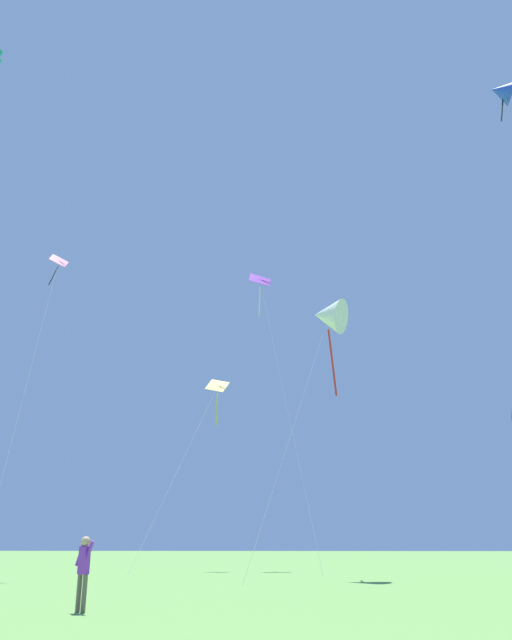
# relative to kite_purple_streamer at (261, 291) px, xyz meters

# --- Properties ---
(kite_purple_streamer) EXTENTS (4.82, 12.24, 21.80)m
(kite_purple_streamer) POSITION_rel_kite_purple_streamer_xyz_m (0.00, 0.00, 0.00)
(kite_purple_streamer) COLOR purple
(kite_purple_streamer) RESTS_ON ground_plane
(kite_pink_low) EXTENTS (2.44, 9.64, 17.30)m
(kite_pink_low) POSITION_rel_kite_purple_streamer_xyz_m (-10.50, -14.31, -4.61)
(kite_pink_low) COLOR pink
(kite_pink_low) RESTS_ON ground_plane
(kite_blue_delta) EXTENTS (3.13, 11.06, 24.28)m
(kite_blue_delta) POSITION_rel_kite_purple_streamer_xyz_m (13.68, -17.96, 3.48)
(kite_blue_delta) COLOR blue
(kite_blue_delta) RESTS_ON ground_plane
(kite_yellow_diamond) EXTENTS (3.75, 10.36, 12.47)m
(kite_yellow_diamond) POSITION_rel_kite_purple_streamer_xyz_m (-2.92, -3.28, -8.89)
(kite_yellow_diamond) COLOR yellow
(kite_yellow_diamond) RESTS_ON ground_plane
(kite_white_distant) EXTENTS (5.16, 8.69, 14.38)m
(kite_white_distant) POSITION_rel_kite_purple_streamer_xyz_m (4.55, -13.05, -6.75)
(kite_white_distant) COLOR white
(kite_white_distant) RESTS_ON ground_plane
(person_in_blue_jacket) EXTENTS (0.51, 0.31, 1.64)m
(person_in_blue_jacket) POSITION_rel_kite_purple_streamer_xyz_m (-1.98, -30.96, -19.01)
(person_in_blue_jacket) COLOR #665B4C
(person_in_blue_jacket) RESTS_ON ground_plane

